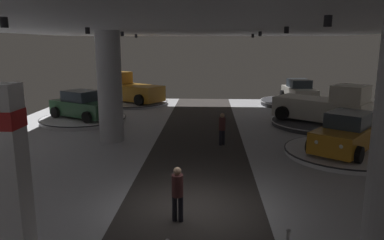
{
  "coord_description": "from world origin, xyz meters",
  "views": [
    {
      "loc": [
        0.5,
        -10.16,
        4.9
      ],
      "look_at": [
        -0.29,
        6.29,
        1.4
      ],
      "focal_mm": 33.99,
      "sensor_mm": 36.0,
      "label": 1
    }
  ],
  "objects_px": {
    "display_platform_mid_right": "(345,153)",
    "display_platform_deep_right": "(298,103)",
    "display_car_mid_right": "(347,133)",
    "display_platform_far_left": "(84,119)",
    "pickup_truck_deep_left": "(129,90)",
    "visitor_walking_near": "(178,191)",
    "display_platform_far_right": "(319,123)",
    "column_left": "(110,87)",
    "pickup_truck_far_right": "(325,106)",
    "display_car_deep_right": "(299,91)",
    "visitor_walking_far": "(222,127)",
    "display_platform_deep_left": "(133,102)",
    "display_car_far_left": "(82,105)"
  },
  "relations": [
    {
      "from": "pickup_truck_deep_left",
      "to": "visitor_walking_near",
      "type": "bearing_deg",
      "value": -74.05
    },
    {
      "from": "display_car_mid_right",
      "to": "pickup_truck_far_right",
      "type": "height_order",
      "value": "pickup_truck_far_right"
    },
    {
      "from": "display_platform_far_left",
      "to": "display_car_mid_right",
      "type": "bearing_deg",
      "value": -24.75
    },
    {
      "from": "visitor_walking_far",
      "to": "display_car_deep_right",
      "type": "bearing_deg",
      "value": 61.57
    },
    {
      "from": "pickup_truck_deep_left",
      "to": "visitor_walking_near",
      "type": "height_order",
      "value": "pickup_truck_deep_left"
    },
    {
      "from": "column_left",
      "to": "display_car_deep_right",
      "type": "xyz_separation_m",
      "value": [
        12.16,
        11.49,
        -1.64
      ]
    },
    {
      "from": "display_platform_far_left",
      "to": "visitor_walking_far",
      "type": "xyz_separation_m",
      "value": [
        8.64,
        -5.07,
        0.76
      ]
    },
    {
      "from": "display_platform_far_left",
      "to": "display_platform_far_right",
      "type": "bearing_deg",
      "value": -1.82
    },
    {
      "from": "pickup_truck_deep_left",
      "to": "visitor_walking_far",
      "type": "distance_m",
      "value": 14.01
    },
    {
      "from": "display_platform_mid_right",
      "to": "display_platform_deep_right",
      "type": "bearing_deg",
      "value": 85.17
    },
    {
      "from": "column_left",
      "to": "display_platform_deep_left",
      "type": "relative_size",
      "value": 0.97
    },
    {
      "from": "column_left",
      "to": "display_car_deep_right",
      "type": "relative_size",
      "value": 1.27
    },
    {
      "from": "column_left",
      "to": "visitor_walking_far",
      "type": "distance_m",
      "value": 5.93
    },
    {
      "from": "column_left",
      "to": "visitor_walking_near",
      "type": "distance_m",
      "value": 9.59
    },
    {
      "from": "display_platform_deep_left",
      "to": "display_platform_deep_right",
      "type": "distance_m",
      "value": 13.45
    },
    {
      "from": "column_left",
      "to": "pickup_truck_deep_left",
      "type": "relative_size",
      "value": 0.98
    },
    {
      "from": "display_car_deep_right",
      "to": "display_car_far_left",
      "type": "relative_size",
      "value": 0.95
    },
    {
      "from": "visitor_walking_near",
      "to": "visitor_walking_far",
      "type": "height_order",
      "value": "same"
    },
    {
      "from": "pickup_truck_deep_left",
      "to": "display_platform_far_left",
      "type": "xyz_separation_m",
      "value": [
        -1.47,
        -6.97,
        -1.02
      ]
    },
    {
      "from": "display_car_far_left",
      "to": "display_platform_deep_left",
      "type": "bearing_deg",
      "value": 75.4
    },
    {
      "from": "column_left",
      "to": "display_platform_far_right",
      "type": "xyz_separation_m",
      "value": [
        11.61,
        3.99,
        -2.6
      ]
    },
    {
      "from": "display_platform_mid_right",
      "to": "display_platform_far_right",
      "type": "relative_size",
      "value": 0.93
    },
    {
      "from": "display_car_mid_right",
      "to": "visitor_walking_far",
      "type": "bearing_deg",
      "value": 165.38
    },
    {
      "from": "display_platform_mid_right",
      "to": "display_platform_far_left",
      "type": "height_order",
      "value": "display_platform_far_left"
    },
    {
      "from": "pickup_truck_deep_left",
      "to": "display_platform_far_right",
      "type": "bearing_deg",
      "value": -29.43
    },
    {
      "from": "display_platform_deep_left",
      "to": "display_platform_far_left",
      "type": "relative_size",
      "value": 1.06
    },
    {
      "from": "pickup_truck_far_right",
      "to": "display_platform_far_left",
      "type": "xyz_separation_m",
      "value": [
        -14.89,
        0.67,
        -1.06
      ]
    },
    {
      "from": "display_platform_mid_right",
      "to": "pickup_truck_deep_left",
      "type": "distance_m",
      "value": 18.46
    },
    {
      "from": "pickup_truck_deep_left",
      "to": "display_car_mid_right",
      "type": "bearing_deg",
      "value": -46.88
    },
    {
      "from": "display_car_far_left",
      "to": "display_platform_far_left",
      "type": "bearing_deg",
      "value": -29.07
    },
    {
      "from": "display_platform_deep_right",
      "to": "display_car_deep_right",
      "type": "relative_size",
      "value": 1.41
    },
    {
      "from": "visitor_walking_near",
      "to": "pickup_truck_deep_left",
      "type": "bearing_deg",
      "value": 105.95
    },
    {
      "from": "display_car_deep_right",
      "to": "visitor_walking_near",
      "type": "distance_m",
      "value": 21.51
    },
    {
      "from": "display_platform_far_left",
      "to": "display_car_deep_right",
      "type": "bearing_deg",
      "value": 24.85
    },
    {
      "from": "display_car_mid_right",
      "to": "display_platform_far_left",
      "type": "xyz_separation_m",
      "value": [
        -14.07,
        6.48,
        -0.86
      ]
    },
    {
      "from": "display_platform_deep_left",
      "to": "pickup_truck_far_right",
      "type": "height_order",
      "value": "pickup_truck_far_right"
    },
    {
      "from": "pickup_truck_deep_left",
      "to": "display_platform_mid_right",
      "type": "bearing_deg",
      "value": -46.97
    },
    {
      "from": "display_platform_far_right",
      "to": "visitor_walking_far",
      "type": "bearing_deg",
      "value": -142.55
    },
    {
      "from": "display_car_mid_right",
      "to": "pickup_truck_deep_left",
      "type": "distance_m",
      "value": 18.43
    },
    {
      "from": "pickup_truck_deep_left",
      "to": "pickup_truck_far_right",
      "type": "bearing_deg",
      "value": -29.63
    },
    {
      "from": "display_platform_deep_right",
      "to": "display_car_deep_right",
      "type": "xyz_separation_m",
      "value": [
        -0.0,
        0.03,
        0.92
      ]
    },
    {
      "from": "pickup_truck_deep_left",
      "to": "visitor_walking_near",
      "type": "xyz_separation_m",
      "value": [
        5.68,
        -19.89,
        -0.26
      ]
    },
    {
      "from": "display_car_mid_right",
      "to": "display_platform_far_right",
      "type": "xyz_separation_m",
      "value": [
        0.58,
        6.02,
        -0.85
      ]
    },
    {
      "from": "display_platform_mid_right",
      "to": "visitor_walking_near",
      "type": "xyz_separation_m",
      "value": [
        -6.89,
        -6.41,
        0.77
      ]
    },
    {
      "from": "display_car_mid_right",
      "to": "display_platform_deep_right",
      "type": "xyz_separation_m",
      "value": [
        1.12,
        13.49,
        -0.81
      ]
    },
    {
      "from": "pickup_truck_far_right",
      "to": "visitor_walking_far",
      "type": "height_order",
      "value": "pickup_truck_far_right"
    },
    {
      "from": "display_platform_mid_right",
      "to": "display_platform_deep_right",
      "type": "height_order",
      "value": "display_platform_deep_right"
    },
    {
      "from": "display_platform_mid_right",
      "to": "pickup_truck_far_right",
      "type": "distance_m",
      "value": 6.0
    },
    {
      "from": "visitor_walking_near",
      "to": "display_platform_far_right",
      "type": "bearing_deg",
      "value": 58.97
    },
    {
      "from": "display_platform_deep_right",
      "to": "display_platform_mid_right",
      "type": "bearing_deg",
      "value": -94.83
    }
  ]
}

